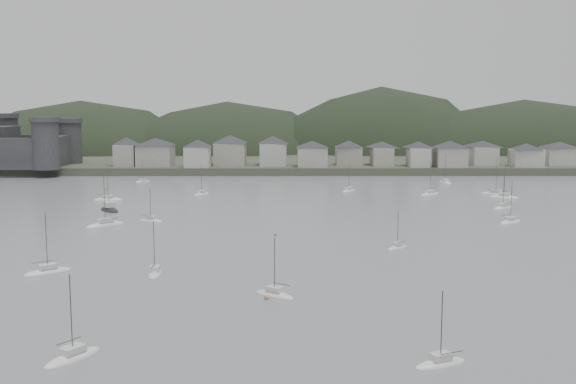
{
  "coord_description": "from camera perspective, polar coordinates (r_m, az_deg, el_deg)",
  "views": [
    {
      "loc": [
        -0.41,
        -86.22,
        26.79
      ],
      "look_at": [
        0.0,
        75.0,
        6.0
      ],
      "focal_mm": 41.35,
      "sensor_mm": 36.0,
      "label": 1
    }
  ],
  "objects": [
    {
      "name": "ground",
      "position": [
        90.29,
        0.12,
        -9.91
      ],
      "size": [
        900.0,
        900.0,
        0.0
      ],
      "primitive_type": "plane",
      "color": "slate",
      "rests_on": "ground"
    },
    {
      "name": "far_shore_land",
      "position": [
        382.06,
        -0.08,
        3.55
      ],
      "size": [
        900.0,
        250.0,
        3.0
      ],
      "primitive_type": "cube",
      "color": "#383D2D",
      "rests_on": "ground"
    },
    {
      "name": "forested_ridge",
      "position": [
        357.69,
        0.7,
        1.24
      ],
      "size": [
        851.55,
        103.94,
        102.57
      ],
      "color": "black",
      "rests_on": "ground"
    },
    {
      "name": "waterfront_town",
      "position": [
        274.94,
        10.56,
        3.44
      ],
      "size": [
        451.48,
        28.46,
        12.92
      ],
      "color": "gray",
      "rests_on": "far_shore_land"
    },
    {
      "name": "moored_fleet",
      "position": [
        154.96,
        -2.25,
        -2.55
      ],
      "size": [
        234.45,
        176.8,
        13.37
      ],
      "color": "silver",
      "rests_on": "ground"
    },
    {
      "name": "motor_launch_far",
      "position": [
        177.81,
        -15.11,
        -1.48
      ],
      "size": [
        7.78,
        9.02,
        4.09
      ],
      "rotation": [
        0.0,
        0.0,
        3.77
      ],
      "color": "black",
      "rests_on": "ground"
    },
    {
      "name": "mooring_buoys",
      "position": [
        126.69,
        -2.66,
        -4.8
      ],
      "size": [
        183.63,
        149.05,
        0.7
      ],
      "color": "#AF633A",
      "rests_on": "ground"
    }
  ]
}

